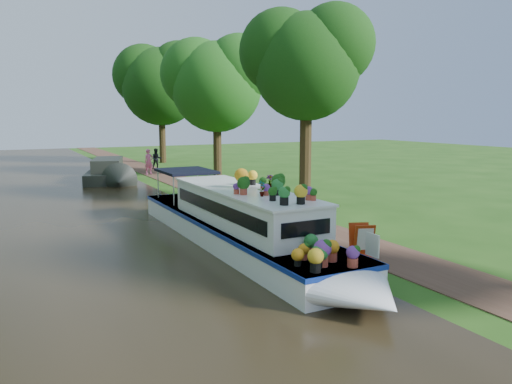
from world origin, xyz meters
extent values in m
plane|color=#1F4912|center=(0.00, 0.00, 0.00)|extent=(100.00, 100.00, 0.00)
cube|color=black|center=(-6.00, 0.00, 0.01)|extent=(10.00, 100.00, 0.02)
cube|color=#462D21|center=(1.20, 0.00, 0.01)|extent=(2.20, 100.00, 0.03)
cube|color=white|center=(-2.25, -2.06, 0.40)|extent=(2.20, 12.00, 0.75)
cube|color=navy|center=(-2.25, -2.06, 0.71)|extent=(2.24, 12.04, 0.12)
cube|color=white|center=(-2.25, -2.86, 1.29)|extent=(1.80, 7.00, 1.05)
cube|color=white|center=(-2.25, -2.86, 1.85)|extent=(1.90, 7.10, 0.06)
cube|color=black|center=(-1.34, -2.86, 1.37)|extent=(0.03, 6.40, 0.38)
cube|color=black|center=(-3.16, -2.86, 1.37)|extent=(0.03, 6.40, 0.38)
cube|color=black|center=(-2.25, 2.24, 1.92)|extent=(1.90, 2.40, 0.10)
cube|color=white|center=(-1.10, -7.46, 1.07)|extent=(0.04, 0.45, 0.55)
imported|color=#154612|center=(-2.41, -4.38, 2.10)|extent=(0.25, 0.19, 0.44)
imported|color=#154612|center=(-1.61, -3.38, 2.10)|extent=(0.33, 0.33, 0.45)
cylinder|color=black|center=(3.80, 3.00, 2.27)|extent=(0.56, 0.56, 4.55)
sphere|color=black|center=(3.80, 3.00, 6.23)|extent=(4.80, 4.80, 4.80)
sphere|color=black|center=(4.76, 2.28, 7.19)|extent=(3.60, 3.60, 3.60)
sphere|color=black|center=(2.96, 3.84, 6.95)|extent=(3.84, 3.84, 3.84)
cylinder|color=black|center=(4.50, 15.00, 1.92)|extent=(0.56, 0.56, 3.85)
sphere|color=#154612|center=(4.50, 15.00, 5.95)|extent=(6.00, 6.00, 6.00)
sphere|color=#154612|center=(5.70, 14.10, 7.15)|extent=(4.50, 4.50, 4.50)
sphere|color=#154612|center=(3.45, 16.05, 6.85)|extent=(4.80, 4.80, 4.80)
cylinder|color=black|center=(4.00, 26.00, 2.10)|extent=(0.56, 0.56, 4.20)
sphere|color=black|center=(4.00, 26.00, 6.51)|extent=(6.60, 6.60, 6.60)
sphere|color=black|center=(5.32, 25.01, 7.83)|extent=(4.95, 4.95, 4.95)
sphere|color=black|center=(2.85, 27.16, 7.50)|extent=(5.28, 5.28, 5.28)
cube|color=black|center=(-2.75, 15.96, 0.35)|extent=(3.78, 6.87, 0.66)
cube|color=black|center=(-2.75, 15.42, 1.06)|extent=(2.62, 4.13, 0.76)
cube|color=#A92F0C|center=(0.45, -5.20, 0.04)|extent=(0.65, 0.60, 0.03)
cube|color=#A92F0C|center=(0.45, -5.31, 0.51)|extent=(0.64, 0.44, 0.95)
cube|color=#A92F0C|center=(0.45, -5.08, 0.51)|extent=(0.64, 0.44, 0.95)
cube|color=white|center=(0.45, -5.35, 0.56)|extent=(0.49, 0.32, 0.66)
imported|color=#DA598F|center=(0.50, 17.77, 0.91)|extent=(0.72, 0.55, 1.76)
imported|color=black|center=(1.90, 20.69, 0.82)|extent=(0.85, 0.71, 1.58)
imported|color=#32601D|center=(-0.42, 3.05, 0.21)|extent=(0.47, 0.44, 0.43)
camera|label=1|loc=(-8.77, -16.31, 4.08)|focal=35.00mm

